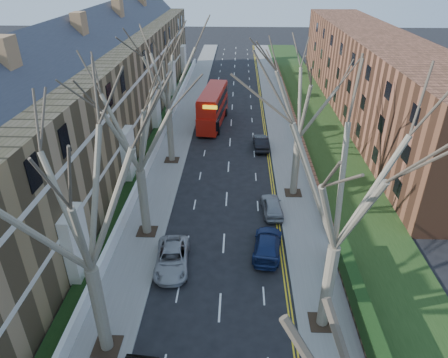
# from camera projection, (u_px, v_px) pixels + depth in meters

# --- Properties ---
(pavement_left) EXTENTS (3.00, 102.00, 0.12)m
(pavement_left) POSITION_uv_depth(u_px,v_px,m) (183.00, 122.00, 49.61)
(pavement_left) COLOR slate
(pavement_left) RESTS_ON ground
(pavement_right) EXTENTS (3.00, 102.00, 0.12)m
(pavement_right) POSITION_uv_depth(u_px,v_px,m) (280.00, 123.00, 49.21)
(pavement_right) COLOR slate
(pavement_right) RESTS_ON ground
(terrace_left) EXTENTS (9.70, 78.00, 13.60)m
(terrace_left) POSITION_uv_depth(u_px,v_px,m) (95.00, 97.00, 40.22)
(terrace_left) COLOR olive
(terrace_left) RESTS_ON ground
(flats_right) EXTENTS (13.97, 54.00, 10.00)m
(flats_right) POSITION_uv_depth(u_px,v_px,m) (371.00, 76.00, 49.95)
(flats_right) COLOR brown
(flats_right) RESTS_ON ground
(front_wall_left) EXTENTS (0.30, 78.00, 1.00)m
(front_wall_left) POSITION_uv_depth(u_px,v_px,m) (158.00, 143.00, 42.39)
(front_wall_left) COLOR white
(front_wall_left) RESTS_ON ground
(grass_verge_right) EXTENTS (6.00, 102.00, 0.06)m
(grass_verge_right) POSITION_uv_depth(u_px,v_px,m) (317.00, 123.00, 49.01)
(grass_verge_right) COLOR #1C3513
(grass_verge_right) RESTS_ON ground
(tree_left_mid) EXTENTS (10.50, 10.50, 14.71)m
(tree_left_mid) POSITION_uv_depth(u_px,v_px,m) (74.00, 190.00, 16.13)
(tree_left_mid) COLOR #685F4A
(tree_left_mid) RESTS_ON ground
(tree_left_far) EXTENTS (10.15, 10.15, 14.22)m
(tree_left_far) POSITION_uv_depth(u_px,v_px,m) (134.00, 114.00, 25.03)
(tree_left_far) COLOR #685F4A
(tree_left_far) RESTS_ON ground
(tree_left_dist) EXTENTS (10.50, 10.50, 14.71)m
(tree_left_dist) POSITION_uv_depth(u_px,v_px,m) (165.00, 65.00, 35.39)
(tree_left_dist) COLOR #685F4A
(tree_left_dist) RESTS_ON ground
(tree_right_mid) EXTENTS (10.50, 10.50, 14.71)m
(tree_right_mid) POSITION_uv_depth(u_px,v_px,m) (347.00, 172.00, 17.50)
(tree_right_mid) COLOR #685F4A
(tree_right_mid) RESTS_ON ground
(tree_right_far) EXTENTS (10.15, 10.15, 14.22)m
(tree_right_far) POSITION_uv_depth(u_px,v_px,m) (303.00, 89.00, 29.91)
(tree_right_far) COLOR #685F4A
(tree_right_far) RESTS_ON ground
(double_decker_bus) EXTENTS (3.29, 10.09, 4.19)m
(double_decker_bus) POSITION_uv_depth(u_px,v_px,m) (213.00, 108.00, 48.01)
(double_decker_bus) COLOR #AD160C
(double_decker_bus) RESTS_ON ground
(car_left_far) EXTENTS (2.45, 4.73, 1.27)m
(car_left_far) POSITION_uv_depth(u_px,v_px,m) (172.00, 258.00, 25.99)
(car_left_far) COLOR #97979C
(car_left_far) RESTS_ON ground
(car_right_near) EXTENTS (2.39, 4.71, 1.31)m
(car_right_near) POSITION_uv_depth(u_px,v_px,m) (267.00, 244.00, 27.26)
(car_right_near) COLOR navy
(car_right_near) RESTS_ON ground
(car_right_mid) EXTENTS (1.79, 3.88, 1.29)m
(car_right_mid) POSITION_uv_depth(u_px,v_px,m) (272.00, 206.00, 31.54)
(car_right_mid) COLOR gray
(car_right_mid) RESTS_ON ground
(car_right_far) EXTENTS (1.60, 4.19, 1.36)m
(car_right_far) POSITION_uv_depth(u_px,v_px,m) (261.00, 142.00, 42.39)
(car_right_far) COLOR black
(car_right_far) RESTS_ON ground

